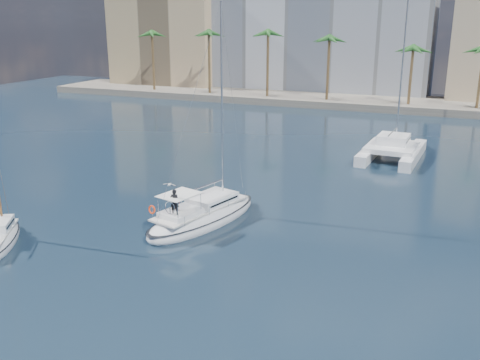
% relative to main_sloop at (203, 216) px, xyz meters
% --- Properties ---
extents(ground, '(160.00, 160.00, 0.00)m').
position_rel_main_sloop_xyz_m(ground, '(1.97, -1.91, -0.51)').
color(ground, black).
rests_on(ground, ground).
extents(quay, '(120.00, 14.00, 1.20)m').
position_rel_main_sloop_xyz_m(quay, '(1.97, 59.09, 0.09)').
color(quay, gray).
rests_on(quay, ground).
extents(building_modern, '(42.00, 16.00, 28.00)m').
position_rel_main_sloop_xyz_m(building_modern, '(-10.03, 71.09, 13.49)').
color(building_modern, silver).
rests_on(building_modern, ground).
extents(building_tan_left, '(22.00, 14.00, 22.00)m').
position_rel_main_sloop_xyz_m(building_tan_left, '(-40.03, 67.09, 10.49)').
color(building_tan_left, tan).
rests_on(building_tan_left, ground).
extents(palm_left, '(3.60, 3.60, 12.30)m').
position_rel_main_sloop_xyz_m(palm_left, '(-32.03, 55.09, 9.77)').
color(palm_left, brown).
rests_on(palm_left, ground).
extents(palm_centre, '(3.60, 3.60, 12.30)m').
position_rel_main_sloop_xyz_m(palm_centre, '(1.97, 55.09, 9.77)').
color(palm_centre, brown).
rests_on(palm_centre, ground).
extents(main_sloop, '(6.21, 11.49, 16.28)m').
position_rel_main_sloop_xyz_m(main_sloop, '(0.00, 0.00, 0.00)').
color(main_sloop, white).
rests_on(main_sloop, ground).
extents(catamaran, '(6.15, 11.38, 16.28)m').
position_rel_main_sloop_xyz_m(catamaran, '(10.34, 24.43, 0.61)').
color(catamaran, white).
rests_on(catamaran, ground).
extents(seagull, '(1.15, 0.50, 0.21)m').
position_rel_main_sloop_xyz_m(seagull, '(-5.04, 4.00, 0.63)').
color(seagull, silver).
rests_on(seagull, ground).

